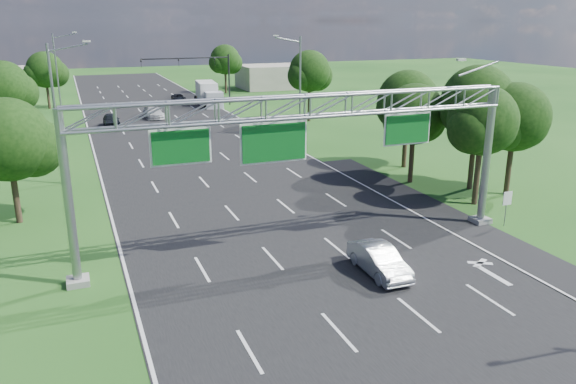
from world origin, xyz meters
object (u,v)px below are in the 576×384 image
box_truck (208,94)px  traffic_signal (204,68)px  regulatory_sign (507,201)px  silver_sedan (379,260)px  sign_gantry (309,119)px

box_truck → traffic_signal: bearing=-129.1°
regulatory_sign → silver_sedan: regulatory_sign is taller
sign_gantry → box_truck: bearing=81.8°
regulatory_sign → box_truck: 54.72m
sign_gantry → silver_sedan: (1.98, -3.95, -6.22)m
silver_sedan → regulatory_sign: bearing=17.0°
traffic_signal → box_truck: size_ratio=1.42×
box_truck → sign_gantry: bearing=-92.5°
traffic_signal → silver_sedan: size_ratio=2.98×
sign_gantry → traffic_signal: bearing=82.3°
regulatory_sign → sign_gantry: bearing=175.2°
sign_gantry → traffic_signal: (7.15, 53.00, -1.72)m
regulatory_sign → box_truck: size_ratio=0.24×
silver_sedan → sign_gantry: bearing=117.4°
traffic_signal → silver_sedan: bearing=-95.2°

